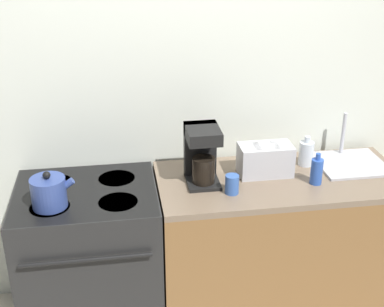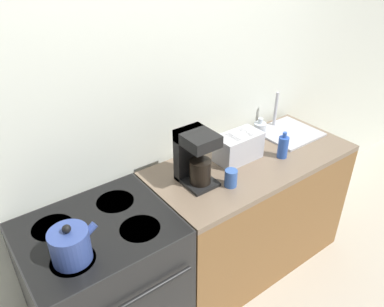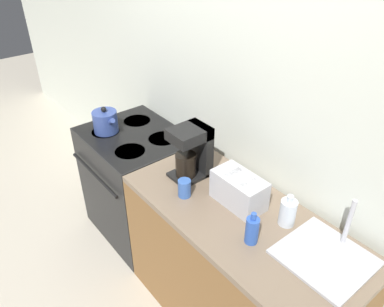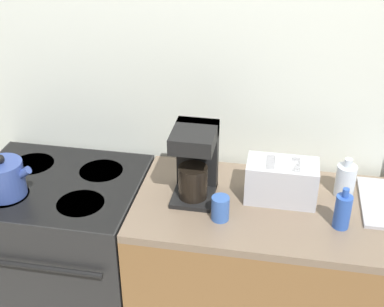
# 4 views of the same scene
# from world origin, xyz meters

# --- Properties ---
(wall_back) EXTENTS (8.00, 0.05, 2.60)m
(wall_back) POSITION_xyz_m (0.00, 0.71, 1.30)
(wall_back) COLOR silver
(wall_back) RESTS_ON ground_plane
(stove) EXTENTS (0.79, 0.70, 0.92)m
(stove) POSITION_xyz_m (-0.61, 0.33, 0.47)
(stove) COLOR black
(stove) RESTS_ON ground_plane
(counter_block) EXTENTS (1.44, 0.65, 0.92)m
(counter_block) POSITION_xyz_m (0.51, 0.33, 0.46)
(counter_block) COLOR brown
(counter_block) RESTS_ON ground_plane
(kettle) EXTENTS (0.23, 0.18, 0.20)m
(kettle) POSITION_xyz_m (-0.78, 0.20, 1.00)
(kettle) COLOR #33478C
(kettle) RESTS_ON stove
(toaster) EXTENTS (0.31, 0.17, 0.18)m
(toaster) POSITION_xyz_m (0.43, 0.39, 1.01)
(toaster) COLOR #BCBCC1
(toaster) RESTS_ON counter_block
(coffee_maker) EXTENTS (0.18, 0.23, 0.34)m
(coffee_maker) POSITION_xyz_m (0.05, 0.36, 1.09)
(coffee_maker) COLOR black
(coffee_maker) RESTS_ON counter_block
(sink_tray) EXTENTS (0.40, 0.38, 0.28)m
(sink_tray) POSITION_xyz_m (0.98, 0.43, 0.93)
(sink_tray) COLOR #B7B7BC
(sink_tray) RESTS_ON counter_block
(bottle_blue) EXTENTS (0.07, 0.07, 0.19)m
(bottle_blue) POSITION_xyz_m (0.68, 0.23, 1.00)
(bottle_blue) COLOR #2D56B7
(bottle_blue) RESTS_ON counter_block
(bottle_clear) EXTENTS (0.09, 0.09, 0.18)m
(bottle_clear) POSITION_xyz_m (0.71, 0.47, 1.00)
(bottle_clear) COLOR silver
(bottle_clear) RESTS_ON counter_block
(cup_blue) EXTENTS (0.08, 0.08, 0.11)m
(cup_blue) POSITION_xyz_m (0.19, 0.19, 0.97)
(cup_blue) COLOR #3860B2
(cup_blue) RESTS_ON counter_block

